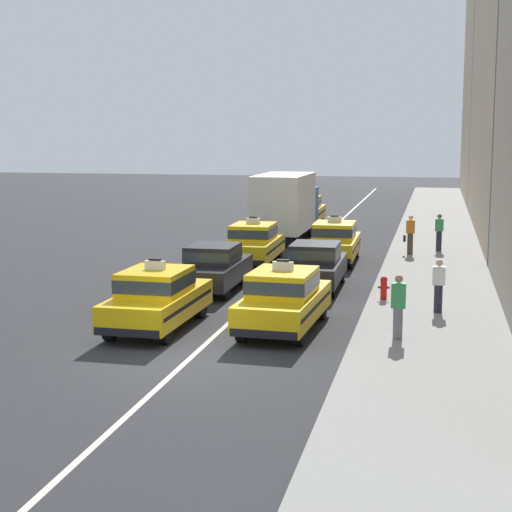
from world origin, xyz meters
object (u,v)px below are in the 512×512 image
taxi_right_nearest (284,298)px  pedestrian_trailing (398,307)px  sedan_right_second (315,264)px  taxi_left_third (254,243)px  box_truck_left_fourth (286,204)px  pedestrian_mid_block (439,232)px  pedestrian_by_storefront (439,286)px  sedan_left_second (214,266)px  taxi_left_fifth (305,210)px  taxi_right_third (335,241)px  pedestrian_near_crosswalk (410,235)px  taxi_left_nearest (157,297)px  fire_hydrant (384,287)px

taxi_right_nearest → pedestrian_trailing: (3.08, -0.85, 0.10)m
taxi_right_nearest → sedan_right_second: bearing=90.3°
taxi_left_third → taxi_right_nearest: 11.19m
box_truck_left_fourth → pedestrian_mid_block: 8.15m
taxi_right_nearest → pedestrian_by_storefront: 4.78m
taxi_right_nearest → sedan_left_second: bearing=123.7°
taxi_left_fifth → pedestrian_trailing: taxi_left_fifth is taller
taxi_right_third → pedestrian_near_crosswalk: bearing=34.0°
taxi_left_nearest → pedestrian_trailing: 6.48m
box_truck_left_fourth → sedan_right_second: bearing=-75.3°
sedan_left_second → taxi_left_fifth: size_ratio=0.94×
taxi_left_nearest → box_truck_left_fourth: (0.11, 19.08, 0.90)m
pedestrian_trailing → fire_hydrant: (-0.66, 4.89, -0.43)m
pedestrian_near_crosswalk → taxi_right_nearest: bearing=-101.7°
pedestrian_trailing → pedestrian_near_crosswalk: bearing=90.8°
sedan_left_second → taxi_right_nearest: taxi_right_nearest is taller
pedestrian_mid_block → taxi_right_third: bearing=-142.5°
box_truck_left_fourth → pedestrian_near_crosswalk: bearing=-36.8°
taxi_right_third → pedestrian_by_storefront: (4.16, -9.40, 0.06)m
pedestrian_mid_block → pedestrian_by_storefront: pedestrian_mid_block is taller
pedestrian_by_storefront → taxi_left_nearest: bearing=-157.6°
taxi_left_nearest → box_truck_left_fourth: box_truck_left_fourth is taller
sedan_right_second → taxi_right_nearest: bearing=-89.7°
box_truck_left_fourth → taxi_right_nearest: box_truck_left_fourth is taller
taxi_left_nearest → box_truck_left_fourth: 19.10m
taxi_left_third → pedestrian_near_crosswalk: size_ratio=2.75×
taxi_right_nearest → pedestrian_trailing: bearing=-15.5°
pedestrian_mid_block → sedan_left_second: bearing=-126.1°
pedestrian_trailing → taxi_left_fifth: bearing=104.0°
box_truck_left_fourth → taxi_left_fifth: size_ratio=1.52×
taxi_left_nearest → taxi_left_third: 11.30m
taxi_right_third → fire_hydrant: (2.51, -7.86, -0.33)m
box_truck_left_fourth → taxi_right_third: 7.39m
fire_hydrant → box_truck_left_fourth: bearing=111.5°
sedan_left_second → fire_hydrant: (5.73, -0.93, -0.30)m
taxi_left_third → taxi_left_fifth: same height
taxi_left_nearest → pedestrian_near_crosswalk: (6.26, 14.47, 0.11)m
box_truck_left_fourth → taxi_right_nearest: 18.81m
taxi_left_fifth → taxi_right_nearest: (3.36, -24.97, 0.00)m
taxi_right_nearest → taxi_right_third: (-0.08, 11.90, 0.00)m
pedestrian_near_crosswalk → pedestrian_by_storefront: bearing=-84.0°
taxi_left_nearest → box_truck_left_fourth: bearing=89.7°
pedestrian_mid_block → pedestrian_by_storefront: (-0.01, -12.60, -0.04)m
taxi_right_nearest → sedan_right_second: 6.10m
box_truck_left_fourth → taxi_left_nearest: bearing=-90.3°
taxi_right_nearest → pedestrian_mid_block: size_ratio=2.85×
taxi_left_third → pedestrian_mid_block: (7.28, 4.37, 0.09)m
taxi_right_third → sedan_right_second: bearing=-89.4°
taxi_left_third → taxi_right_nearest: size_ratio=0.99×
pedestrian_near_crosswalk → pedestrian_trailing: size_ratio=1.02×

